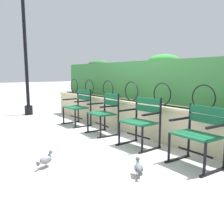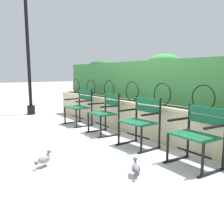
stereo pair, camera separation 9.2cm
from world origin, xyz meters
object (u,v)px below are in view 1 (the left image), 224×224
(lamppost, at_px, (25,48))
(pigeon_far_side, at_px, (46,160))
(park_chair_centre_right, at_px, (141,120))
(park_chair_leftmost, at_px, (79,106))
(pigeon_near_chairs, at_px, (139,168))
(park_chair_centre_left, at_px, (105,112))
(park_chair_rightmost, at_px, (199,133))

(lamppost, bearing_deg, pigeon_far_side, -15.29)
(pigeon_far_side, distance_m, lamppost, 4.98)
(pigeon_far_side, height_order, lamppost, lamppost)
(park_chair_centre_right, xyz_separation_m, pigeon_far_side, (-0.05, -1.73, -0.35))
(park_chair_leftmost, relative_size, pigeon_near_chairs, 3.49)
(lamppost, bearing_deg, park_chair_centre_left, 8.84)
(park_chair_leftmost, height_order, park_chair_centre_left, park_chair_leftmost)
(pigeon_far_side, bearing_deg, park_chair_centre_right, 88.46)
(park_chair_leftmost, height_order, lamppost, lamppost)
(park_chair_centre_left, relative_size, lamppost, 0.22)
(park_chair_centre_left, height_order, pigeon_far_side, park_chair_centre_left)
(park_chair_centre_right, distance_m, lamppost, 4.78)
(pigeon_far_side, bearing_deg, park_chair_leftmost, 141.81)
(park_chair_centre_right, bearing_deg, park_chair_rightmost, 0.91)
(park_chair_leftmost, bearing_deg, lamppost, -166.78)
(pigeon_far_side, bearing_deg, pigeon_near_chairs, 39.97)
(park_chair_rightmost, bearing_deg, pigeon_far_side, -124.04)
(park_chair_rightmost, distance_m, pigeon_near_chairs, 1.02)
(park_chair_centre_right, bearing_deg, pigeon_near_chairs, -44.75)
(pigeon_near_chairs, bearing_deg, park_chair_leftmost, 163.83)
(park_chair_leftmost, xyz_separation_m, pigeon_near_chairs, (3.18, -0.92, -0.36))
(park_chair_leftmost, distance_m, park_chair_rightmost, 3.39)
(pigeon_near_chairs, distance_m, lamppost, 5.75)
(park_chair_leftmost, distance_m, pigeon_near_chairs, 3.33)
(park_chair_leftmost, bearing_deg, park_chair_rightmost, 0.22)
(park_chair_centre_left, bearing_deg, pigeon_far_side, -58.28)
(pigeon_near_chairs, height_order, lamppost, lamppost)
(park_chair_leftmost, distance_m, park_chair_centre_left, 1.14)
(pigeon_near_chairs, bearing_deg, lamppost, 175.79)
(park_chair_centre_right, relative_size, pigeon_far_side, 3.10)
(lamppost, bearing_deg, park_chair_leftmost, 13.22)
(park_chair_centre_right, distance_m, pigeon_far_side, 1.77)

